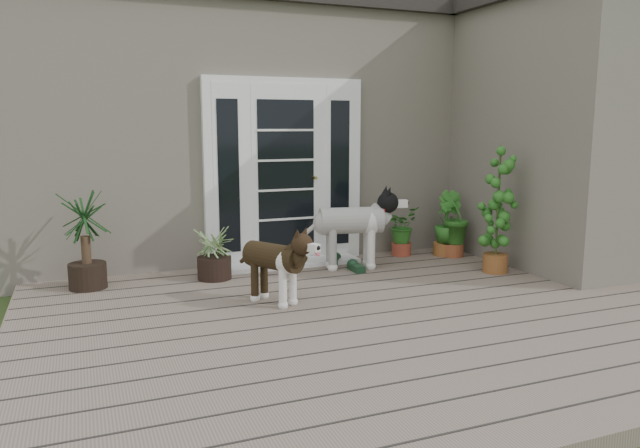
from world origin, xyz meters
name	(u,v)px	position (x,y,z in m)	size (l,w,h in m)	color
deck	(388,319)	(0.00, 0.40, 0.06)	(6.20, 4.60, 0.12)	#6B5B4C
house_main	(253,137)	(0.00, 4.65, 1.55)	(7.40, 4.00, 3.10)	#665E54
roof_main	(251,22)	(0.00, 4.65, 3.20)	(7.60, 4.20, 0.20)	#2D2826
house_wing	(564,141)	(2.90, 1.50, 1.55)	(1.60, 2.40, 3.10)	#665E54
door_unit	(285,172)	(-0.20, 2.60, 1.19)	(1.90, 0.14, 2.15)	white
door_step	(291,263)	(-0.20, 2.40, 0.14)	(1.60, 0.40, 0.05)	white
brindle_dog	(274,269)	(-0.84, 1.04, 0.44)	(0.33, 0.76, 0.63)	#312312
white_dog	(351,233)	(0.38, 2.01, 0.52)	(0.41, 0.96, 0.80)	silver
spider_plant	(214,249)	(-1.16, 2.11, 0.44)	(0.60, 0.60, 0.64)	#8BAF6C
yucca	(85,239)	(-2.42, 2.21, 0.62)	(0.70, 0.70, 1.01)	black
herb_a	(402,235)	(1.26, 2.40, 0.38)	(0.41, 0.41, 0.52)	#185117
herb_b	(453,232)	(1.82, 2.11, 0.42)	(0.40, 0.40, 0.60)	#2A5A19
herb_c	(446,234)	(1.77, 2.20, 0.39)	(0.34, 0.34, 0.53)	#1B611E
sapling	(498,208)	(1.79, 1.24, 0.84)	(0.43, 0.43, 1.45)	#1C6222
clog_left	(356,267)	(0.38, 1.86, 0.17)	(0.15, 0.32, 0.10)	#14341C
clog_right	(335,259)	(0.31, 2.31, 0.17)	(0.14, 0.30, 0.09)	black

